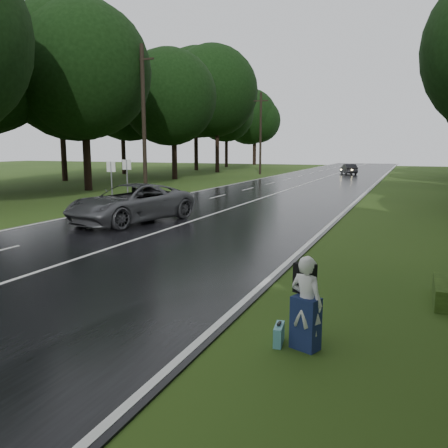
{
  "coord_description": "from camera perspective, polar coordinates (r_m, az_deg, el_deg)",
  "views": [
    {
      "loc": [
        8.97,
        -7.89,
        3.26
      ],
      "look_at": [
        4.04,
        4.04,
        1.1
      ],
      "focal_mm": 36.8,
      "sensor_mm": 36.0,
      "label": 1
    }
  ],
  "objects": [
    {
      "name": "ground",
      "position": [
        12.38,
        -25.41,
        -6.71
      ],
      "size": [
        160.0,
        160.0,
        0.0
      ],
      "primitive_type": "plane",
      "color": "#2C4614",
      "rests_on": "ground"
    },
    {
      "name": "road",
      "position": [
        29.47,
        4.61,
        3.16
      ],
      "size": [
        12.0,
        140.0,
        0.04
      ],
      "primitive_type": "cube",
      "color": "black",
      "rests_on": "ground"
    },
    {
      "name": "lane_center",
      "position": [
        29.47,
        4.61,
        3.21
      ],
      "size": [
        0.12,
        140.0,
        0.01
      ],
      "primitive_type": "cube",
      "color": "silver",
      "rests_on": "road"
    },
    {
      "name": "grey_car",
      "position": [
        20.37,
        -11.48,
        2.56
      ],
      "size": [
        4.07,
        6.41,
        1.65
      ],
      "primitive_type": "imported",
      "rotation": [
        0.0,
        0.0,
        6.04
      ],
      "color": "#434447",
      "rests_on": "road"
    },
    {
      "name": "far_car",
      "position": [
        58.08,
        15.23,
        6.61
      ],
      "size": [
        2.55,
        4.0,
        1.24
      ],
      "primitive_type": "imported",
      "rotation": [
        0.0,
        0.0,
        3.5
      ],
      "color": "black",
      "rests_on": "road"
    },
    {
      "name": "hitchhiker",
      "position": [
        7.66,
        10.15,
        -9.98
      ],
      "size": [
        0.67,
        0.64,
        1.56
      ],
      "color": "silver",
      "rests_on": "ground"
    },
    {
      "name": "suitcase",
      "position": [
        7.96,
        6.84,
        -13.47
      ],
      "size": [
        0.19,
        0.47,
        0.33
      ],
      "primitive_type": "cube",
      "rotation": [
        0.0,
        0.0,
        0.13
      ],
      "color": "teal",
      "rests_on": "ground"
    },
    {
      "name": "utility_pole_mid",
      "position": [
        32.97,
        -9.68,
        3.69
      ],
      "size": [
        1.8,
        0.28,
        10.13
      ],
      "primitive_type": null,
      "color": "black",
      "rests_on": "ground"
    },
    {
      "name": "utility_pole_far",
      "position": [
        56.68,
        4.5,
        6.18
      ],
      "size": [
        1.8,
        0.28,
        9.72
      ],
      "primitive_type": null,
      "color": "black",
      "rests_on": "ground"
    },
    {
      "name": "road_sign_a",
      "position": [
        27.55,
        -13.68,
        2.44
      ],
      "size": [
        0.59,
        0.1,
        2.45
      ],
      "primitive_type": null,
      "color": "white",
      "rests_on": "ground"
    },
    {
      "name": "road_sign_b",
      "position": [
        28.83,
        -11.84,
        2.81
      ],
      "size": [
        0.61,
        0.1,
        2.53
      ],
      "primitive_type": null,
      "color": "white",
      "rests_on": "ground"
    },
    {
      "name": "tree_left_d",
      "position": [
        36.93,
        -16.47,
        4.05
      ],
      "size": [
        9.71,
        9.71,
        15.17
      ],
      "primitive_type": null,
      "color": "black",
      "rests_on": "ground"
    },
    {
      "name": "tree_left_e",
      "position": [
        48.15,
        -6.13,
        5.57
      ],
      "size": [
        8.9,
        8.9,
        13.91
      ],
      "primitive_type": null,
      "color": "black",
      "rests_on": "ground"
    },
    {
      "name": "tree_left_f",
      "position": [
        61.14,
        -0.84,
        6.45
      ],
      "size": [
        11.62,
        11.62,
        18.16
      ],
      "primitive_type": null,
      "color": "black",
      "rests_on": "ground"
    }
  ]
}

